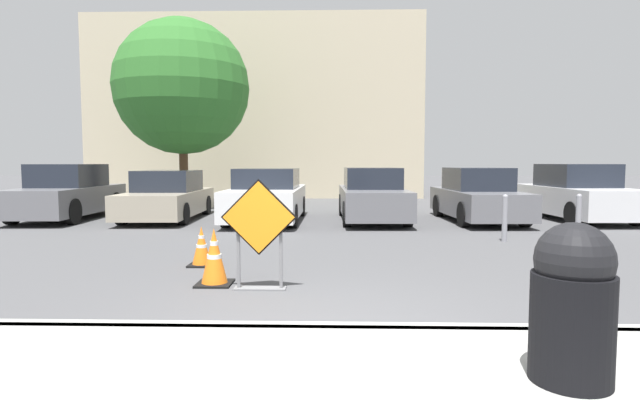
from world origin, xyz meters
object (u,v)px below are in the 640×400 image
object	(u,v)px
parked_car_fifth	(478,197)
trash_bin	(572,302)
traffic_cone_second	(202,247)
traffic_cone_nearest	(214,257)
road_closed_sign	(259,228)
bollard_second	(578,217)
bollard_nearest	(505,217)
parked_car_third	(267,197)
parked_car_second	(168,197)
parked_car_sixth	(577,195)
parked_car_nearest	(68,194)
parked_car_fourth	(372,196)

from	to	relation	value
parked_car_fifth	trash_bin	bearing A→B (deg)	74.92
traffic_cone_second	traffic_cone_nearest	bearing A→B (deg)	-67.83
road_closed_sign	bollard_second	xyz separation A→B (m)	(6.11, 4.15, -0.28)
traffic_cone_second	bollard_nearest	xyz separation A→B (m)	(5.74, 2.64, 0.22)
parked_car_third	parked_car_fifth	bearing A→B (deg)	-177.92
bollard_nearest	parked_car_second	bearing A→B (deg)	155.03
traffic_cone_second	parked_car_sixth	size ratio (longest dim) A/B	0.14
parked_car_second	parked_car_fifth	distance (m)	8.98
bollard_second	trash_bin	bearing A→B (deg)	-116.11
road_closed_sign	traffic_cone_second	xyz separation A→B (m)	(-1.16, 1.52, -0.50)
trash_bin	bollard_second	xyz separation A→B (m)	(3.49, 7.12, -0.17)
parked_car_fifth	bollard_second	bearing A→B (deg)	103.48
traffic_cone_nearest	parked_car_fifth	bearing A→B (deg)	52.92
parked_car_nearest	parked_car_fourth	world-z (taller)	parked_car_nearest
traffic_cone_second	trash_bin	distance (m)	5.88
road_closed_sign	bollard_nearest	bearing A→B (deg)	42.19
parked_car_nearest	parked_car_second	world-z (taller)	parked_car_nearest
traffic_cone_second	trash_bin	world-z (taller)	trash_bin
parked_car_fourth	parked_car_nearest	bearing A→B (deg)	-2.51
traffic_cone_second	parked_car_third	size ratio (longest dim) A/B	0.14
traffic_cone_nearest	parked_car_sixth	world-z (taller)	parked_car_sixth
traffic_cone_second	parked_car_fifth	world-z (taller)	parked_car_fifth
road_closed_sign	parked_car_second	size ratio (longest dim) A/B	0.32
parked_car_nearest	parked_car_fourth	size ratio (longest dim) A/B	1.00
trash_bin	traffic_cone_nearest	bearing A→B (deg)	135.36
parked_car_third	traffic_cone_second	bearing A→B (deg)	88.25
traffic_cone_second	parked_car_nearest	xyz separation A→B (m)	(-5.74, 6.59, 0.43)
traffic_cone_second	parked_car_fifth	xyz separation A→B (m)	(6.23, 6.33, 0.39)
traffic_cone_nearest	parked_car_fifth	xyz separation A→B (m)	(5.72, 7.57, 0.32)
parked_car_fifth	parked_car_sixth	size ratio (longest dim) A/B	0.96
parked_car_nearest	parked_car_fifth	bearing A→B (deg)	176.35
parked_car_second	bollard_second	size ratio (longest dim) A/B	4.42
traffic_cone_nearest	parked_car_third	distance (m)	7.42
parked_car_fifth	bollard_nearest	bearing A→B (deg)	80.17
parked_car_sixth	parked_car_second	bearing A→B (deg)	-1.95
traffic_cone_second	parked_car_fourth	world-z (taller)	parked_car_fourth
parked_car_second	parked_car_fourth	bearing A→B (deg)	176.28
bollard_nearest	bollard_second	xyz separation A→B (m)	(1.53, 0.00, 0.01)
parked_car_nearest	parked_car_second	xyz separation A→B (m)	(2.99, -0.00, -0.09)
parked_car_sixth	parked_car_fourth	bearing A→B (deg)	0.64
parked_car_nearest	parked_car_third	size ratio (longest dim) A/B	1.00
parked_car_fifth	bollard_second	distance (m)	3.84
parked_car_nearest	parked_car_second	distance (m)	2.99
traffic_cone_second	trash_bin	xyz separation A→B (m)	(3.79, -4.48, 0.39)
traffic_cone_nearest	parked_car_fourth	bearing A→B (deg)	70.37
road_closed_sign	bollard_second	distance (m)	7.39
traffic_cone_second	bollard_second	bearing A→B (deg)	19.92
parked_car_second	parked_car_fifth	world-z (taller)	parked_car_fifth
parked_car_second	bollard_nearest	size ratio (longest dim) A/B	4.48
parked_car_second	trash_bin	distance (m)	12.86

